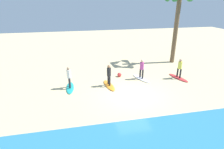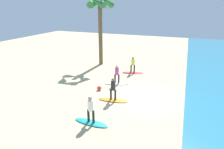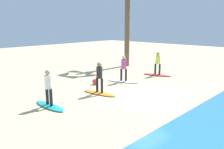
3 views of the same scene
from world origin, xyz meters
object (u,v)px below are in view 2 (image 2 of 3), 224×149
(surfboard_white, at_px, (117,83))
(beach_ball, at_px, (99,88))
(surfer_white, at_px, (117,73))
(surfboard_orange, at_px, (113,100))
(surfboard_red, at_px, (133,73))
(surfer_teal, at_px, (91,108))
(palm_tree, at_px, (100,9))
(surfboard_teal, at_px, (91,123))
(surfer_orange, at_px, (113,87))
(surfer_red, at_px, (133,63))

(surfboard_white, height_order, beach_ball, beach_ball)
(surfer_white, distance_m, surfboard_orange, 3.22)
(surfboard_red, distance_m, surfer_teal, 9.20)
(surfboard_red, height_order, surfboard_white, same)
(palm_tree, bearing_deg, surfer_white, 37.51)
(surfboard_orange, xyz_separation_m, beach_ball, (-1.25, -1.68, 0.14))
(surfboard_white, height_order, surfboard_teal, same)
(surfboard_teal, height_order, palm_tree, palm_tree)
(surfer_orange, bearing_deg, surfer_red, -177.35)
(surfer_white, distance_m, surfer_orange, 3.06)
(surfboard_white, bearing_deg, surfer_orange, -94.41)
(surfboard_white, xyz_separation_m, surfboard_orange, (2.95, 0.80, 0.00))
(surfboard_red, height_order, beach_ball, beach_ball)
(surfboard_red, height_order, surfboard_teal, same)
(surfboard_white, bearing_deg, surfboard_red, 61.22)
(surfboard_red, relative_size, beach_ball, 5.80)
(surfer_red, bearing_deg, surfer_orange, 2.65)
(surfboard_red, distance_m, surfer_white, 3.38)
(surfer_orange, xyz_separation_m, surfer_teal, (3.00, -0.19, 0.00))
(surfer_red, xyz_separation_m, surfboard_white, (3.19, -0.52, -0.99))
(palm_tree, bearing_deg, surfboard_teal, 21.90)
(surfboard_white, height_order, surfboard_orange, same)
(surfer_teal, distance_m, palm_tree, 12.69)
(surfer_teal, bearing_deg, surfboard_red, -179.40)
(surfer_red, relative_size, surfer_teal, 1.00)
(surfer_red, relative_size, beach_ball, 4.53)
(surfboard_red, bearing_deg, surfer_red, -105.51)
(surfboard_orange, xyz_separation_m, surfer_teal, (3.00, -0.19, 0.99))
(surfboard_teal, bearing_deg, surfboard_red, 91.94)
(surfer_teal, distance_m, beach_ball, 4.59)
(surfboard_teal, xyz_separation_m, palm_tree, (-10.83, -4.35, 5.98))
(surfboard_orange, bearing_deg, surfboard_red, 84.47)
(surfboard_orange, bearing_deg, surfer_teal, -101.78)
(surfer_white, distance_m, beach_ball, 2.10)
(beach_ball, bearing_deg, surfboard_white, 152.74)
(surfer_red, relative_size, surfboard_white, 0.78)
(surfer_white, height_order, surfboard_teal, surfer_white)
(surfboard_white, bearing_deg, surfboard_orange, -94.41)
(surfer_white, bearing_deg, surfboard_teal, 5.87)
(surfer_teal, height_order, beach_ball, surfer_teal)
(surfboard_red, height_order, surfer_white, surfer_white)
(surfer_white, distance_m, surfer_teal, 5.99)
(surfer_teal, xyz_separation_m, palm_tree, (-10.83, -4.35, 4.98))
(surfboard_red, relative_size, surfboard_orange, 1.00)
(surfer_red, distance_m, surfboard_teal, 9.20)
(beach_ball, bearing_deg, palm_tree, -156.45)
(surfboard_orange, height_order, palm_tree, palm_tree)
(surfer_red, distance_m, surfer_white, 3.23)
(surfboard_orange, xyz_separation_m, palm_tree, (-7.83, -4.54, 5.98))
(surfboard_orange, bearing_deg, surfer_white, 97.00)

